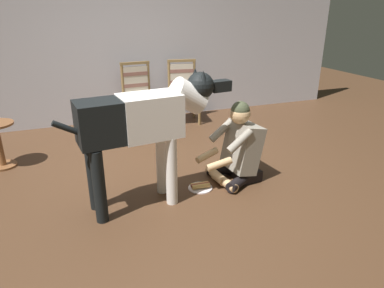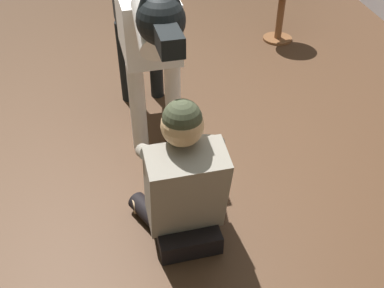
{
  "view_description": "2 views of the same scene",
  "coord_description": "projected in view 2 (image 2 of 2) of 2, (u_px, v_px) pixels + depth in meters",
  "views": [
    {
      "loc": [
        -0.85,
        -3.08,
        1.76
      ],
      "look_at": [
        0.32,
        0.06,
        0.43
      ],
      "focal_mm": 32.3,
      "sensor_mm": 36.0,
      "label": 1
    },
    {
      "loc": [
        2.47,
        -0.26,
        1.96
      ],
      "look_at": [
        0.38,
        0.01,
        0.31
      ],
      "focal_mm": 41.03,
      "sensor_mm": 36.0,
      "label": 2
    }
  ],
  "objects": [
    {
      "name": "ground_plane",
      "position": [
        183.0,
        145.0,
        3.16
      ],
      "size": [
        13.74,
        13.74,
        0.0
      ],
      "primitive_type": "plane",
      "color": "#4B311F"
    },
    {
      "name": "person_sitting_on_floor",
      "position": [
        183.0,
        184.0,
        2.32
      ],
      "size": [
        0.7,
        0.57,
        0.88
      ],
      "color": "black",
      "rests_on": "ground"
    },
    {
      "name": "large_dog",
      "position": [
        146.0,
        27.0,
        2.82
      ],
      "size": [
        1.64,
        0.44,
        1.23
      ],
      "color": "white",
      "rests_on": "ground"
    },
    {
      "name": "hot_dog_on_plate",
      "position": [
        168.0,
        176.0,
        2.87
      ],
      "size": [
        0.25,
        0.25,
        0.06
      ],
      "color": "silver",
      "rests_on": "ground"
    },
    {
      "name": "round_side_table",
      "position": [
        281.0,
        10.0,
        4.38
      ],
      "size": [
        0.4,
        0.4,
        0.54
      ],
      "color": "brown",
      "rests_on": "ground"
    }
  ]
}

